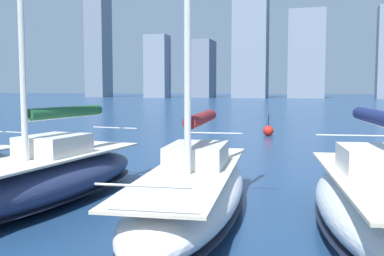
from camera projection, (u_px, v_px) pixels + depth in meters
city_skyline at (312, 46)px, 155.88m from camera, size 169.09×21.78×45.74m
sailboat_navy at (382, 204)px, 9.28m from camera, size 3.57×8.08×12.18m
sailboat_maroon at (193, 189)px, 11.14m from camera, size 3.29×9.48×9.45m
sailboat_forest at (44, 177)px, 12.20m from camera, size 2.98×8.72×12.81m
channel_buoy at (268, 131)px, 30.09m from camera, size 0.70×0.70×1.40m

